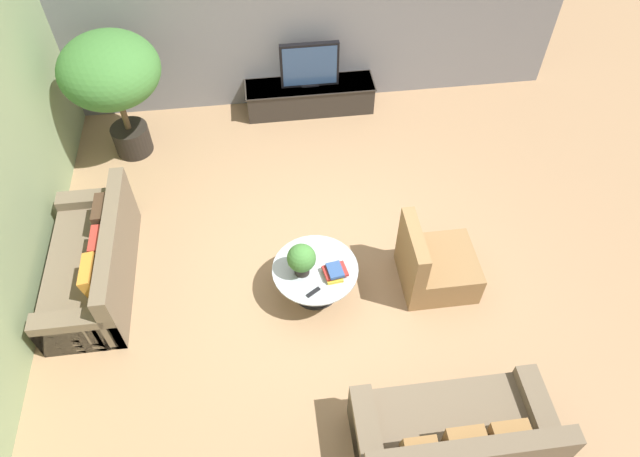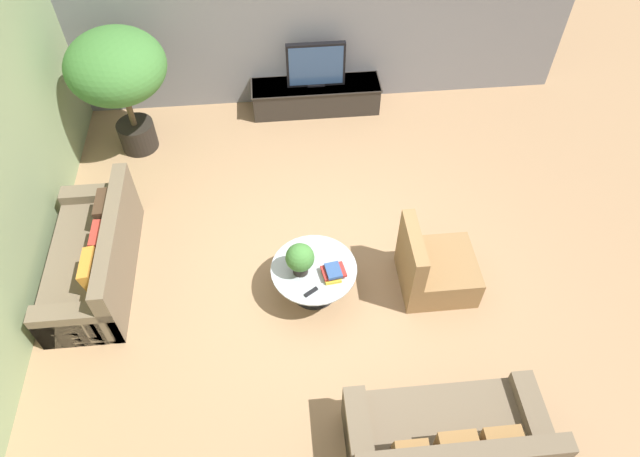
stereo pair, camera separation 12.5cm
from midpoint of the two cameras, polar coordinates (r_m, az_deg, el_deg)
The scene contains 12 objects.
ground_plane at distance 6.60m, azimuth 1.61°, elevation -4.04°, with size 24.00×24.00×0.00m, color #9E7A56.
back_wall_stone at distance 8.09m, azimuth -0.96°, elevation 21.63°, with size 7.40×0.12×3.00m, color slate.
media_console at distance 8.52m, azimuth 0.03°, elevation 13.08°, with size 1.86×0.50×0.43m.
television at distance 8.21m, azimuth 0.03°, elevation 16.03°, with size 0.82×0.13×0.66m.
coffee_table at distance 6.18m, azimuth -0.02°, elevation -4.73°, with size 0.92×0.92×0.43m.
couch_by_wall at distance 6.78m, azimuth -21.04°, elevation -2.83°, with size 0.84×1.85×0.84m.
couch_near_entry at distance 5.50m, azimuth 13.19°, elevation -19.93°, with size 1.74×0.84×0.84m.
armchair_wicker at distance 6.40m, azimuth 11.83°, elevation -3.95°, with size 0.80×0.76×0.86m.
potted_palm_tall at distance 7.67m, azimuth -19.15°, elevation 14.62°, with size 1.23×1.23×1.73m.
potted_plant_tabletop at distance 5.87m, azimuth -1.40°, elevation -3.04°, with size 0.30×0.30×0.40m.
book_stack at distance 5.98m, azimuth 1.90°, elevation -4.42°, with size 0.27×0.25×0.11m.
remote_black at distance 5.89m, azimuth -0.28°, elevation -6.37°, with size 0.04×0.16×0.02m, color black.
Camera 2 is at (-0.49, -3.85, 5.34)m, focal length 32.00 mm.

